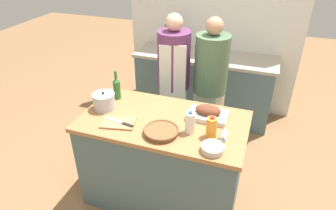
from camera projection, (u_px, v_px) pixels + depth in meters
ground_plane at (164, 193)px, 3.08m from camera, size 12.00×12.00×0.00m
kitchen_island at (164, 159)px, 2.85m from camera, size 1.46×0.80×0.91m
back_counter at (204, 85)px, 4.19m from camera, size 1.88×0.60×0.90m
back_wall at (213, 20)px, 4.05m from camera, size 2.38×0.10×2.55m
roasting_pan at (208, 113)px, 2.62m from camera, size 0.35×0.24×0.12m
wicker_basket at (161, 131)px, 2.42m from camera, size 0.29×0.29×0.05m
cutting_board at (118, 123)px, 2.56m from camera, size 0.32×0.24×0.02m
stock_pot at (104, 101)px, 2.74m from camera, size 0.21×0.21×0.17m
mixing_bowl at (212, 148)px, 2.23m from camera, size 0.18×0.18×0.06m
juice_jug at (212, 127)px, 2.36m from camera, size 0.09×0.09×0.19m
milk_jug at (190, 123)px, 2.41m from camera, size 0.08×0.08×0.20m
wine_bottle_green at (117, 88)px, 2.89m from camera, size 0.07×0.07×0.29m
wine_glass_left at (224, 131)px, 2.33m from camera, size 0.08×0.08×0.12m
knife_chef at (120, 122)px, 2.54m from camera, size 0.29×0.08×0.01m
stand_mixer at (172, 39)px, 4.10m from camera, size 0.18×0.14×0.34m
condiment_bottle_tall at (211, 47)px, 4.04m from camera, size 0.06×0.06×0.16m
condiment_bottle_short at (207, 52)px, 3.87m from camera, size 0.05×0.05×0.16m
person_cook_aproned at (174, 77)px, 3.41m from camera, size 0.36×0.39×1.60m
person_cook_guest at (210, 82)px, 3.31m from camera, size 0.37×0.37×1.60m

